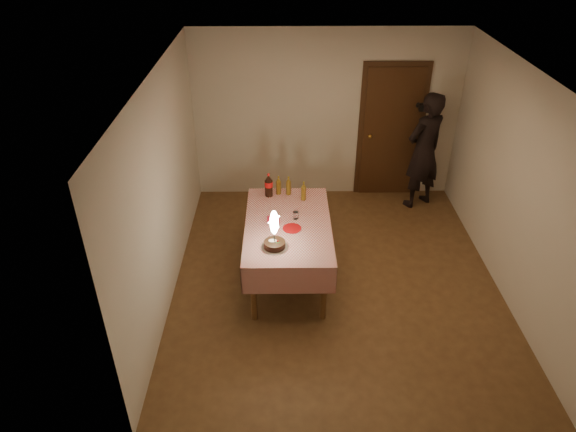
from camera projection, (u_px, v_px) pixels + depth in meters
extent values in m
cube|color=brown|center=(335.00, 278.00, 6.51)|extent=(4.00, 4.50, 0.01)
cube|color=beige|center=(326.00, 116.00, 7.73)|extent=(4.00, 0.04, 2.60)
cube|color=beige|center=(369.00, 331.00, 3.91)|extent=(4.00, 0.04, 2.60)
cube|color=beige|center=(164.00, 189.00, 5.80)|extent=(0.04, 4.50, 2.60)
cube|color=beige|center=(516.00, 187.00, 5.84)|extent=(0.04, 4.50, 2.60)
cube|color=silver|center=(348.00, 75.00, 5.13)|extent=(4.00, 4.50, 0.04)
cube|color=#472814|center=(391.00, 134.00, 7.86)|extent=(0.85, 0.05, 2.05)
sphere|color=#B28C33|center=(370.00, 136.00, 7.82)|extent=(0.06, 0.06, 0.06)
cube|color=brown|center=(288.00, 226.00, 6.11)|extent=(0.90, 1.60, 0.04)
cylinder|color=brown|center=(254.00, 293.00, 5.69)|extent=(0.07, 0.07, 0.76)
cylinder|color=brown|center=(324.00, 292.00, 5.70)|extent=(0.07, 0.07, 0.76)
cylinder|color=brown|center=(259.00, 221.00, 6.94)|extent=(0.07, 0.07, 0.76)
cylinder|color=brown|center=(316.00, 220.00, 6.95)|extent=(0.07, 0.07, 0.76)
cube|color=beige|center=(288.00, 224.00, 6.09)|extent=(1.02, 1.72, 0.01)
cube|color=beige|center=(289.00, 281.00, 5.46)|extent=(1.02, 0.01, 0.34)
cube|color=beige|center=(287.00, 200.00, 6.91)|extent=(1.02, 0.01, 0.34)
cube|color=beige|center=(246.00, 236.00, 6.18)|extent=(0.01, 1.72, 0.34)
cube|color=beige|center=(330.00, 236.00, 6.19)|extent=(0.01, 1.72, 0.34)
cylinder|color=white|center=(275.00, 247.00, 5.68)|extent=(0.30, 0.30, 0.01)
cylinder|color=black|center=(274.00, 244.00, 5.65)|extent=(0.23, 0.23, 0.07)
cylinder|color=white|center=(273.00, 241.00, 5.65)|extent=(0.07, 0.07, 0.00)
sphere|color=red|center=(278.00, 241.00, 5.62)|extent=(0.02, 0.02, 0.02)
cube|color=#19721E|center=(279.00, 242.00, 5.62)|extent=(0.02, 0.01, 0.00)
cube|color=#19721E|center=(277.00, 243.00, 5.61)|extent=(0.01, 0.02, 0.00)
cylinder|color=#262628|center=(274.00, 237.00, 5.60)|extent=(0.01, 0.01, 0.12)
ellipsoid|color=#FFF2BF|center=(274.00, 222.00, 5.50)|extent=(0.09, 0.09, 0.29)
sphere|color=white|center=(274.00, 231.00, 5.56)|extent=(0.04, 0.04, 0.04)
cylinder|color=#A80B0F|center=(292.00, 228.00, 5.99)|extent=(0.22, 0.22, 0.01)
cylinder|color=#AF0C27|center=(275.00, 221.00, 6.03)|extent=(0.08, 0.08, 0.10)
cylinder|color=white|center=(296.00, 215.00, 6.16)|extent=(0.07, 0.07, 0.09)
cube|color=red|center=(273.00, 220.00, 6.14)|extent=(0.15, 0.15, 0.02)
cylinder|color=black|center=(269.00, 188.00, 6.60)|extent=(0.10, 0.10, 0.22)
cylinder|color=red|center=(269.00, 184.00, 6.56)|extent=(0.10, 0.10, 0.07)
cone|color=black|center=(269.00, 178.00, 6.52)|extent=(0.10, 0.10, 0.08)
cylinder|color=red|center=(268.00, 175.00, 6.49)|extent=(0.03, 0.03, 0.02)
cylinder|color=brown|center=(279.00, 188.00, 6.65)|extent=(0.06, 0.06, 0.18)
cone|color=brown|center=(278.00, 179.00, 6.59)|extent=(0.06, 0.06, 0.06)
cylinder|color=olive|center=(278.00, 177.00, 6.57)|extent=(0.02, 0.02, 0.02)
cylinder|color=brown|center=(304.00, 193.00, 6.52)|extent=(0.06, 0.06, 0.18)
cone|color=brown|center=(304.00, 185.00, 6.46)|extent=(0.06, 0.06, 0.06)
cylinder|color=olive|center=(304.00, 183.00, 6.44)|extent=(0.02, 0.02, 0.02)
cylinder|color=brown|center=(288.00, 188.00, 6.64)|extent=(0.06, 0.06, 0.18)
cone|color=brown|center=(288.00, 180.00, 6.58)|extent=(0.06, 0.06, 0.06)
cylinder|color=olive|center=(288.00, 177.00, 6.56)|extent=(0.02, 0.02, 0.02)
imported|color=black|center=(424.00, 151.00, 7.61)|extent=(0.78, 0.71, 1.80)
cube|color=black|center=(424.00, 107.00, 7.37)|extent=(0.16, 0.14, 0.10)
cylinder|color=black|center=(420.00, 106.00, 7.43)|extent=(0.11, 0.11, 0.08)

